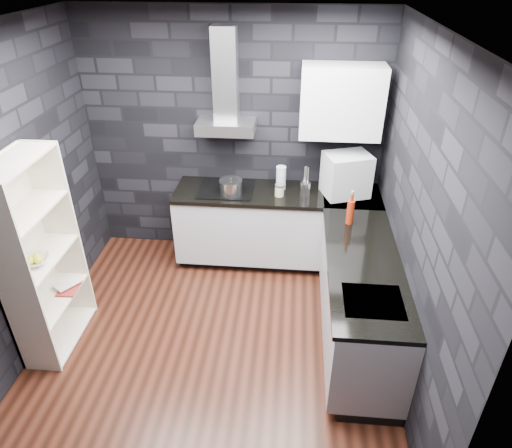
# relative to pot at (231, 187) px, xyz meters

# --- Properties ---
(ground) EXTENTS (3.20, 3.20, 0.00)m
(ground) POSITION_rel_pot_xyz_m (-0.02, -1.20, -0.98)
(ground) COLOR #401C12
(ceiling) EXTENTS (3.20, 3.20, 0.00)m
(ceiling) POSITION_rel_pot_xyz_m (-0.02, -1.20, 1.72)
(ceiling) COLOR white
(wall_back) EXTENTS (3.20, 0.05, 2.70)m
(wall_back) POSITION_rel_pot_xyz_m (-0.02, 0.43, 0.37)
(wall_back) COLOR black
(wall_back) RESTS_ON ground
(wall_front) EXTENTS (3.20, 0.05, 2.70)m
(wall_front) POSITION_rel_pot_xyz_m (-0.02, -2.82, 0.37)
(wall_front) COLOR black
(wall_front) RESTS_ON ground
(wall_left) EXTENTS (0.05, 3.20, 2.70)m
(wall_left) POSITION_rel_pot_xyz_m (-1.64, -1.20, 0.37)
(wall_left) COLOR black
(wall_left) RESTS_ON ground
(wall_right) EXTENTS (0.05, 3.20, 2.70)m
(wall_right) POSITION_rel_pot_xyz_m (1.61, -1.20, 0.37)
(wall_right) COLOR black
(wall_right) RESTS_ON ground
(toekick_back) EXTENTS (2.18, 0.50, 0.10)m
(toekick_back) POSITION_rel_pot_xyz_m (0.48, 0.14, -0.93)
(toekick_back) COLOR black
(toekick_back) RESTS_ON ground
(toekick_right) EXTENTS (0.50, 1.78, 0.10)m
(toekick_right) POSITION_rel_pot_xyz_m (1.32, -1.10, -0.93)
(toekick_right) COLOR black
(toekick_right) RESTS_ON ground
(counter_back_cab) EXTENTS (2.20, 0.60, 0.76)m
(counter_back_cab) POSITION_rel_pot_xyz_m (0.48, 0.10, -0.50)
(counter_back_cab) COLOR #B4B5B9
(counter_back_cab) RESTS_ON ground
(counter_right_cab) EXTENTS (0.60, 1.80, 0.76)m
(counter_right_cab) POSITION_rel_pot_xyz_m (1.28, -1.10, -0.50)
(counter_right_cab) COLOR #B4B5B9
(counter_right_cab) RESTS_ON ground
(counter_back_top) EXTENTS (2.20, 0.62, 0.04)m
(counter_back_top) POSITION_rel_pot_xyz_m (0.48, 0.09, -0.10)
(counter_back_top) COLOR black
(counter_back_top) RESTS_ON counter_back_cab
(counter_right_top) EXTENTS (0.62, 1.80, 0.04)m
(counter_right_top) POSITION_rel_pot_xyz_m (1.27, -1.10, -0.10)
(counter_right_top) COLOR black
(counter_right_top) RESTS_ON counter_right_cab
(counter_corner_top) EXTENTS (0.62, 0.62, 0.04)m
(counter_corner_top) POSITION_rel_pot_xyz_m (1.28, 0.10, -0.10)
(counter_corner_top) COLOR black
(counter_corner_top) RESTS_ON counter_right_cab
(hood_body) EXTENTS (0.60, 0.34, 0.12)m
(hood_body) POSITION_rel_pot_xyz_m (-0.07, 0.23, 0.58)
(hood_body) COLOR #A8A9AD
(hood_body) RESTS_ON wall_back
(hood_chimney) EXTENTS (0.24, 0.20, 0.90)m
(hood_chimney) POSITION_rel_pot_xyz_m (-0.07, 0.30, 1.09)
(hood_chimney) COLOR #A8A9AD
(hood_chimney) RESTS_ON hood_body
(upper_cabinet) EXTENTS (0.80, 0.35, 0.70)m
(upper_cabinet) POSITION_rel_pot_xyz_m (1.08, 0.23, 0.87)
(upper_cabinet) COLOR silver
(upper_cabinet) RESTS_ON wall_back
(cooktop) EXTENTS (0.58, 0.50, 0.01)m
(cooktop) POSITION_rel_pot_xyz_m (-0.07, 0.10, -0.07)
(cooktop) COLOR black
(cooktop) RESTS_ON counter_back_top
(sink_rim) EXTENTS (0.44, 0.40, 0.01)m
(sink_rim) POSITION_rel_pot_xyz_m (1.28, -1.60, -0.09)
(sink_rim) COLOR #A8A9AD
(sink_rim) RESTS_ON counter_right_top
(pot) EXTENTS (0.26, 0.26, 0.14)m
(pot) POSITION_rel_pot_xyz_m (0.00, 0.00, 0.00)
(pot) COLOR #B4B4B8
(pot) RESTS_ON cooktop
(glass_vase) EXTENTS (0.11, 0.11, 0.26)m
(glass_vase) POSITION_rel_pot_xyz_m (0.52, 0.18, 0.05)
(glass_vase) COLOR silver
(glass_vase) RESTS_ON counter_back_top
(storage_jar) EXTENTS (0.11, 0.11, 0.11)m
(storage_jar) POSITION_rel_pot_xyz_m (0.51, 0.01, -0.02)
(storage_jar) COLOR #C5B68A
(storage_jar) RESTS_ON counter_back_top
(utensil_crock) EXTENTS (0.13, 0.13, 0.14)m
(utensil_crock) POSITION_rel_pot_xyz_m (0.78, 0.07, -0.01)
(utensil_crock) COLOR #B4B4B8
(utensil_crock) RESTS_ON counter_back_top
(appliance_garage) EXTENTS (0.54, 0.48, 0.45)m
(appliance_garage) POSITION_rel_pot_xyz_m (1.19, 0.11, 0.14)
(appliance_garage) COLOR silver
(appliance_garage) RESTS_ON counter_back_top
(red_bottle) EXTENTS (0.07, 0.07, 0.24)m
(red_bottle) POSITION_rel_pot_xyz_m (1.20, -0.48, 0.04)
(red_bottle) COLOR maroon
(red_bottle) RESTS_ON counter_right_top
(bookshelf) EXTENTS (0.59, 0.87, 1.80)m
(bookshelf) POSITION_rel_pot_xyz_m (-1.44, -1.31, -0.08)
(bookshelf) COLOR beige
(bookshelf) RESTS_ON ground
(fruit_bowl) EXTENTS (0.28, 0.28, 0.06)m
(fruit_bowl) POSITION_rel_pot_xyz_m (-1.44, -1.38, -0.04)
(fruit_bowl) COLOR silver
(fruit_bowl) RESTS_ON bookshelf
(book_red) EXTENTS (0.17, 0.03, 0.23)m
(book_red) POSITION_rel_pot_xyz_m (-1.43, -1.17, -0.41)
(book_red) COLOR maroon
(book_red) RESTS_ON bookshelf
(book_second) EXTENTS (0.13, 0.11, 0.21)m
(book_second) POSITION_rel_pot_xyz_m (-1.44, -1.09, -0.39)
(book_second) COLOR #B2B2B2
(book_second) RESTS_ON bookshelf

